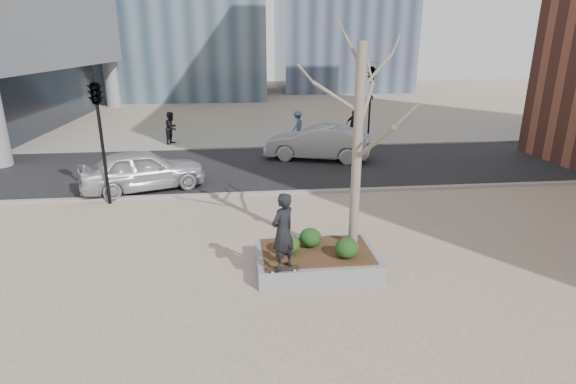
{
  "coord_description": "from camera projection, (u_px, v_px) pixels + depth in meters",
  "views": [
    {
      "loc": [
        -0.84,
        -10.09,
        5.43
      ],
      "look_at": [
        0.5,
        2.0,
        1.4
      ],
      "focal_mm": 28.0,
      "sensor_mm": 36.0,
      "label": 1
    }
  ],
  "objects": [
    {
      "name": "skateboard",
      "position": [
        283.0,
        269.0,
        10.33
      ],
      "size": [
        0.79,
        0.26,
        0.08
      ],
      "primitive_type": null,
      "rotation": [
        0.0,
        0.0,
        0.08
      ],
      "color": "black",
      "rests_on": "planter"
    },
    {
      "name": "pedestrian_c",
      "position": [
        354.0,
        124.0,
        27.09
      ],
      "size": [
        0.94,
        0.4,
        1.59
      ],
      "primitive_type": "imported",
      "rotation": [
        0.0,
        0.0,
        3.13
      ],
      "color": "black",
      "rests_on": "far_sidewalk"
    },
    {
      "name": "planter",
      "position": [
        316.0,
        260.0,
        11.34
      ],
      "size": [
        3.0,
        2.0,
        0.45
      ],
      "primitive_type": "cube",
      "color": "gray",
      "rests_on": "ground"
    },
    {
      "name": "sycamore_tree",
      "position": [
        359.0,
        116.0,
        10.61
      ],
      "size": [
        2.8,
        2.8,
        6.6
      ],
      "primitive_type": null,
      "color": "gray",
      "rests_on": "planter_mulch"
    },
    {
      "name": "pedestrian_a",
      "position": [
        172.0,
        128.0,
        25.23
      ],
      "size": [
        0.95,
        1.06,
        1.8
      ],
      "primitive_type": "imported",
      "rotation": [
        0.0,
        0.0,
        1.21
      ],
      "color": "black",
      "rests_on": "far_sidewalk"
    },
    {
      "name": "police_car",
      "position": [
        143.0,
        170.0,
        17.28
      ],
      "size": [
        5.0,
        3.31,
        1.58
      ],
      "primitive_type": "imported",
      "rotation": [
        0.0,
        0.0,
        1.91
      ],
      "color": "silver",
      "rests_on": "street"
    },
    {
      "name": "shrub_right",
      "position": [
        347.0,
        248.0,
        10.83
      ],
      "size": [
        0.58,
        0.58,
        0.49
      ],
      "primitive_type": "ellipsoid",
      "color": "#183F14",
      "rests_on": "planter_mulch"
    },
    {
      "name": "traffic_light_far",
      "position": [
        370.0,
        103.0,
        25.06
      ],
      "size": [
        0.6,
        2.48,
        4.5
      ],
      "primitive_type": null,
      "color": "black",
      "rests_on": "ground"
    },
    {
      "name": "ground",
      "position": [
        277.0,
        270.0,
        11.31
      ],
      "size": [
        120.0,
        120.0,
        0.0
      ],
      "primitive_type": "plane",
      "color": "tan",
      "rests_on": "ground"
    },
    {
      "name": "traffic_light_near",
      "position": [
        102.0,
        142.0,
        15.31
      ],
      "size": [
        0.6,
        2.48,
        4.5
      ],
      "primitive_type": null,
      "color": "black",
      "rests_on": "ground"
    },
    {
      "name": "planter_mulch",
      "position": [
        316.0,
        251.0,
        11.27
      ],
      "size": [
        2.7,
        1.7,
        0.04
      ],
      "primitive_type": "cube",
      "color": "#382314",
      "rests_on": "planter"
    },
    {
      "name": "shrub_middle",
      "position": [
        310.0,
        238.0,
        11.43
      ],
      "size": [
        0.57,
        0.57,
        0.48
      ],
      "primitive_type": "ellipsoid",
      "color": "#194014",
      "rests_on": "planter_mulch"
    },
    {
      "name": "pedestrian_b",
      "position": [
        298.0,
        125.0,
        26.32
      ],
      "size": [
        1.13,
        1.27,
        1.71
      ],
      "primitive_type": "imported",
      "rotation": [
        0.0,
        0.0,
        4.15
      ],
      "color": "#455D7C",
      "rests_on": "far_sidewalk"
    },
    {
      "name": "car_silver",
      "position": [
        318.0,
        142.0,
        21.83
      ],
      "size": [
        5.38,
        3.27,
        1.67
      ],
      "primitive_type": "imported",
      "rotation": [
        0.0,
        0.0,
        4.4
      ],
      "color": "gray",
      "rests_on": "street"
    },
    {
      "name": "street",
      "position": [
        258.0,
        167.0,
        20.74
      ],
      "size": [
        60.0,
        8.0,
        0.02
      ],
      "primitive_type": "cube",
      "color": "black",
      "rests_on": "ground"
    },
    {
      "name": "shrub_left",
      "position": [
        288.0,
        244.0,
        11.04
      ],
      "size": [
        0.57,
        0.57,
        0.48
      ],
      "primitive_type": "ellipsoid",
      "color": "#183D13",
      "rests_on": "planter_mulch"
    },
    {
      "name": "skateboarder",
      "position": [
        283.0,
        232.0,
        10.04
      ],
      "size": [
        0.78,
        0.76,
        1.81
      ],
      "primitive_type": "imported",
      "rotation": [
        0.0,
        0.0,
        3.86
      ],
      "color": "black",
      "rests_on": "skateboard"
    },
    {
      "name": "far_sidewalk",
      "position": [
        253.0,
        137.0,
        27.35
      ],
      "size": [
        60.0,
        6.0,
        0.02
      ],
      "primitive_type": "cube",
      "color": "gray",
      "rests_on": "ground"
    }
  ]
}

